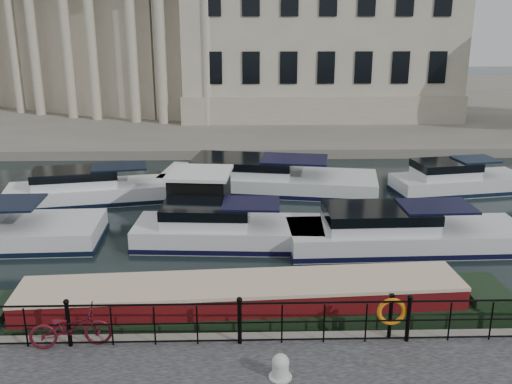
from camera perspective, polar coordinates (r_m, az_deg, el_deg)
ground_plane at (r=16.26m, az=-1.61°, el=-12.29°), size 160.00×160.00×0.00m
far_bank at (r=53.71m, az=-1.61°, el=8.96°), size 120.00×42.00×0.55m
railing at (r=13.71m, az=-1.65°, el=-12.56°), size 24.14×0.14×1.22m
civic_building at (r=48.87m, az=-2.90°, el=16.09°), size 53.55×31.84×16.85m
bicycle at (r=14.35m, az=-18.07°, el=-12.77°), size 1.95×0.90×0.99m
mooring_bollard at (r=12.78m, az=2.46°, el=-17.06°), size 0.50×0.50×0.57m
life_ring_post at (r=14.20m, az=13.40°, el=-11.61°), size 0.71×0.19×1.16m
narrowboat at (r=15.81m, az=-1.32°, el=-11.70°), size 14.93×2.84×1.54m
harbour_hut at (r=22.98m, az=-5.61°, el=-0.74°), size 3.59×3.10×2.20m
cabin_cruisers at (r=23.75m, az=-3.20°, el=-1.56°), size 27.81×11.12×1.99m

